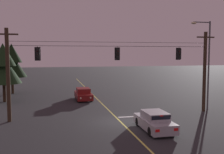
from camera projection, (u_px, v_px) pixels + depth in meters
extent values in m
plane|color=#28282B|center=(121.00, 122.00, 21.73)|extent=(180.00, 180.00, 0.00)
cube|color=#D1C64C|center=(102.00, 104.00, 29.65)|extent=(0.14, 60.00, 0.01)
cube|color=silver|center=(137.00, 116.00, 23.67)|extent=(3.40, 0.36, 0.01)
cylinder|color=#38281C|center=(8.00, 75.00, 21.51)|extent=(0.32, 0.32, 7.58)
cube|color=#38281C|center=(7.00, 34.00, 21.22)|extent=(1.80, 0.12, 0.12)
cylinder|color=slate|center=(7.00, 39.00, 21.25)|extent=(0.12, 0.12, 0.18)
cylinder|color=#38281C|center=(205.00, 72.00, 25.46)|extent=(0.32, 0.32, 7.58)
cube|color=#38281C|center=(206.00, 37.00, 25.17)|extent=(1.80, 0.12, 0.12)
cylinder|color=slate|center=(206.00, 41.00, 25.20)|extent=(0.12, 0.12, 0.18)
cylinder|color=black|center=(115.00, 46.00, 23.28)|extent=(17.67, 0.03, 0.03)
cylinder|color=black|center=(115.00, 42.00, 23.25)|extent=(17.67, 0.02, 0.02)
cylinder|color=black|center=(37.00, 47.00, 21.83)|extent=(0.04, 0.04, 0.18)
cube|color=black|center=(38.00, 54.00, 21.88)|extent=(0.32, 0.26, 0.96)
cube|color=black|center=(38.00, 54.00, 22.02)|extent=(0.48, 0.03, 1.12)
sphere|color=red|center=(37.00, 50.00, 21.70)|extent=(0.17, 0.17, 0.17)
cylinder|color=black|center=(37.00, 50.00, 21.66)|extent=(0.20, 0.10, 0.20)
sphere|color=#3D280A|center=(37.00, 54.00, 21.73)|extent=(0.17, 0.17, 0.17)
cylinder|color=black|center=(37.00, 53.00, 21.68)|extent=(0.20, 0.10, 0.20)
sphere|color=black|center=(38.00, 57.00, 21.75)|extent=(0.17, 0.17, 0.17)
cylinder|color=black|center=(37.00, 57.00, 21.71)|extent=(0.20, 0.10, 0.20)
cylinder|color=black|center=(118.00, 47.00, 23.35)|extent=(0.04, 0.04, 0.18)
cube|color=black|center=(118.00, 54.00, 23.40)|extent=(0.32, 0.26, 0.96)
cube|color=black|center=(117.00, 54.00, 23.54)|extent=(0.48, 0.03, 1.12)
sphere|color=red|center=(118.00, 50.00, 23.22)|extent=(0.17, 0.17, 0.17)
cylinder|color=black|center=(118.00, 50.00, 23.17)|extent=(0.20, 0.10, 0.20)
sphere|color=#3D280A|center=(118.00, 54.00, 23.24)|extent=(0.17, 0.17, 0.17)
cylinder|color=black|center=(118.00, 53.00, 23.20)|extent=(0.20, 0.10, 0.20)
sphere|color=black|center=(118.00, 57.00, 23.27)|extent=(0.17, 0.17, 0.17)
cylinder|color=black|center=(118.00, 57.00, 23.23)|extent=(0.20, 0.10, 0.20)
cylinder|color=black|center=(179.00, 48.00, 24.66)|extent=(0.04, 0.04, 0.18)
cube|color=black|center=(179.00, 54.00, 24.71)|extent=(0.32, 0.26, 0.96)
cube|color=black|center=(178.00, 54.00, 24.85)|extent=(0.48, 0.03, 1.12)
sphere|color=red|center=(180.00, 51.00, 24.53)|extent=(0.17, 0.17, 0.17)
cylinder|color=black|center=(180.00, 50.00, 24.49)|extent=(0.20, 0.10, 0.20)
sphere|color=#3D280A|center=(180.00, 54.00, 24.55)|extent=(0.17, 0.17, 0.17)
cylinder|color=black|center=(180.00, 53.00, 24.51)|extent=(0.20, 0.10, 0.20)
sphere|color=black|center=(180.00, 57.00, 24.58)|extent=(0.17, 0.17, 0.17)
cylinder|color=black|center=(180.00, 56.00, 24.54)|extent=(0.20, 0.10, 0.20)
cube|color=#A5A5AD|center=(154.00, 123.00, 19.39)|extent=(1.80, 4.30, 0.68)
cube|color=#A5A5AD|center=(155.00, 115.00, 19.22)|extent=(1.51, 2.15, 0.54)
cube|color=black|center=(150.00, 113.00, 20.13)|extent=(1.40, 0.21, 0.48)
cube|color=black|center=(161.00, 119.00, 18.19)|extent=(1.37, 0.18, 0.46)
cylinder|color=black|center=(138.00, 122.00, 20.53)|extent=(0.22, 0.64, 0.64)
cylinder|color=black|center=(157.00, 121.00, 20.88)|extent=(0.22, 0.64, 0.64)
cylinder|color=black|center=(151.00, 132.00, 17.94)|extent=(0.22, 0.64, 0.64)
cylinder|color=black|center=(172.00, 130.00, 18.29)|extent=(0.22, 0.64, 0.64)
cube|color=red|center=(158.00, 131.00, 17.14)|extent=(0.28, 0.03, 0.18)
cube|color=red|center=(176.00, 130.00, 17.43)|extent=(0.28, 0.03, 0.18)
cube|color=red|center=(162.00, 116.00, 18.07)|extent=(0.24, 0.04, 0.06)
cube|color=maroon|center=(83.00, 96.00, 32.13)|extent=(1.80, 4.30, 0.68)
cube|color=maroon|center=(83.00, 90.00, 32.19)|extent=(1.51, 2.15, 0.54)
cube|color=black|center=(84.00, 91.00, 31.28)|extent=(1.40, 0.21, 0.48)
cube|color=black|center=(82.00, 89.00, 33.22)|extent=(1.37, 0.18, 0.46)
cylinder|color=black|center=(92.00, 99.00, 31.03)|extent=(0.22, 0.64, 0.64)
cylinder|color=black|center=(78.00, 99.00, 30.68)|extent=(0.22, 0.64, 0.64)
cylinder|color=black|center=(88.00, 95.00, 33.62)|extent=(0.22, 0.64, 0.64)
cylinder|color=black|center=(76.00, 96.00, 33.26)|extent=(0.22, 0.64, 0.64)
sphere|color=white|center=(91.00, 98.00, 30.14)|extent=(0.20, 0.20, 0.20)
sphere|color=white|center=(81.00, 98.00, 29.89)|extent=(0.20, 0.20, 0.20)
cylinder|color=#4C4F54|center=(209.00, 66.00, 26.47)|extent=(0.16, 0.16, 8.70)
cylinder|color=#4C4F54|center=(202.00, 22.00, 25.89)|extent=(1.80, 0.10, 0.10)
ellipsoid|color=beige|center=(194.00, 23.00, 25.71)|extent=(0.56, 0.30, 0.22)
cylinder|color=#332316|center=(4.00, 91.00, 30.64)|extent=(0.36, 0.36, 2.45)
cone|color=black|center=(4.00, 69.00, 30.42)|extent=(3.98, 3.98, 3.18)
cone|color=black|center=(3.00, 55.00, 30.27)|extent=(2.79, 2.79, 2.59)
cylinder|color=#332316|center=(13.00, 84.00, 36.93)|extent=(0.36, 0.36, 2.62)
cone|color=black|center=(12.00, 65.00, 36.70)|extent=(3.99, 3.99, 3.19)
cone|color=black|center=(12.00, 53.00, 36.55)|extent=(2.79, 2.79, 2.59)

